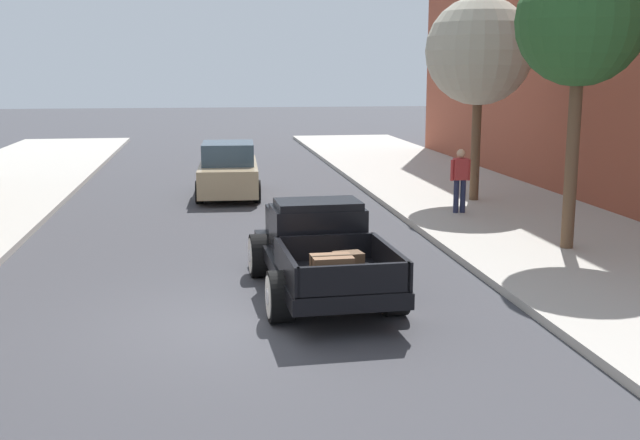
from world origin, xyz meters
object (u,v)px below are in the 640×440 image
street_tree_nearest (580,23)px  street_tree_second (479,52)px  car_background_tan (228,171)px  hotrod_truck_black (318,248)px  pedestrian_sidewalk_right (460,177)px

street_tree_nearest → street_tree_second: 6.11m
car_background_tan → street_tree_nearest: bearing=-52.4°
hotrod_truck_black → pedestrian_sidewalk_right: (4.59, 6.03, 0.33)m
street_tree_nearest → street_tree_second: street_tree_nearest is taller
hotrod_truck_black → car_background_tan: 10.63m
street_tree_nearest → hotrod_truck_black: bearing=-161.5°
car_background_tan → pedestrian_sidewalk_right: 7.36m
pedestrian_sidewalk_right → street_tree_nearest: size_ratio=0.28×
car_background_tan → pedestrian_sidewalk_right: (5.79, -4.53, 0.32)m
pedestrian_sidewalk_right → street_tree_second: (1.08, 1.90, 3.20)m
hotrod_truck_black → car_background_tan: bearing=96.5°
hotrod_truck_black → street_tree_second: bearing=54.5°
hotrod_truck_black → car_background_tan: car_background_tan is taller
pedestrian_sidewalk_right → street_tree_second: street_tree_second is taller
pedestrian_sidewalk_right → street_tree_nearest: bearing=-77.7°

